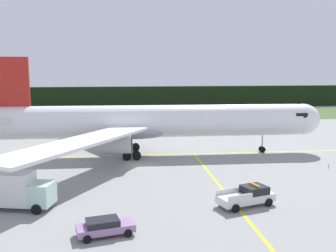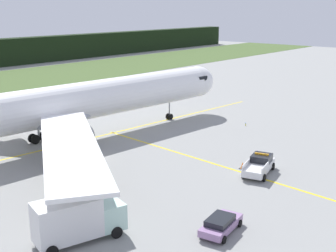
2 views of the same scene
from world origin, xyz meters
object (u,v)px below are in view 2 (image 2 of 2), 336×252
(airliner, at_px, (66,105))
(apron_cone, at_px, (242,166))
(ops_pickup_truck, at_px, (259,165))
(staff_car, at_px, (221,224))
(catering_truck, at_px, (77,219))

(airliner, distance_m, apron_cone, 22.89)
(ops_pickup_truck, height_order, apron_cone, ops_pickup_truck)
(airliner, height_order, staff_car, airliner)
(ops_pickup_truck, distance_m, catering_truck, 21.39)
(ops_pickup_truck, xyz_separation_m, catering_truck, (-21.14, 3.17, 0.88))
(airliner, distance_m, staff_car, 28.76)
(airliner, xyz_separation_m, staff_car, (-6.82, -27.60, -4.30))
(ops_pickup_truck, relative_size, staff_car, 1.27)
(airliner, bearing_deg, apron_cone, -73.43)
(catering_truck, height_order, apron_cone, catering_truck)
(ops_pickup_truck, bearing_deg, catering_truck, 171.47)
(ops_pickup_truck, xyz_separation_m, apron_cone, (0.03, 2.01, -0.55))
(catering_truck, relative_size, staff_car, 1.55)
(catering_truck, relative_size, apron_cone, 9.59)
(airliner, bearing_deg, ops_pickup_truck, -74.84)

